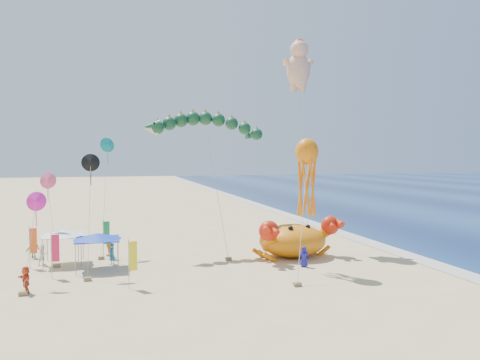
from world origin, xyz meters
The scene contains 11 objects.
ground centered at (0.00, 0.00, 0.00)m, with size 320.00×320.00×0.00m, color #D1B784.
foam_strip centered at (12.00, 0.00, 0.01)m, with size 320.00×320.00×0.00m, color silver.
crab_inflatable centered at (2.36, 1.01, 1.50)m, with size 7.78×5.91×3.41m.
dragon_kite centered at (-4.17, 5.75, 10.93)m, with size 10.84×6.14×12.12m.
cherub_kite centered at (4.83, 6.01, 17.10)m, with size 2.23×3.73×19.44m.
octopus_kite centered at (1.64, -3.39, 7.36)m, with size 3.46×4.93×9.81m.
canopy_blue centered at (-13.38, 1.08, 2.44)m, with size 3.51×3.51×2.71m.
canopy_white centered at (-16.01, 3.49, 2.44)m, with size 3.30×3.30×2.71m.
feather_flags centered at (-14.54, 0.39, 2.01)m, with size 7.59×9.90×3.20m.
beachgoers centered at (-14.41, 1.92, 0.86)m, with size 21.67×12.13×1.83m.
small_kites centered at (-15.12, 2.13, 6.64)m, with size 6.07×12.68×10.14m.
Camera 1 is at (-12.31, -35.37, 8.53)m, focal length 35.00 mm.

